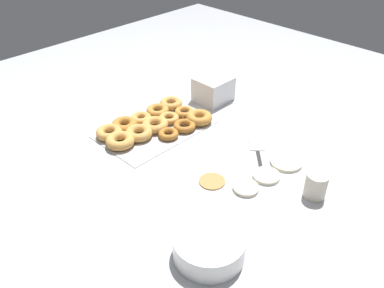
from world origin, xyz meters
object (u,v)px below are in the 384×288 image
object	(u,v)px
pancake_0	(212,181)
spatula	(257,146)
pancake_2	(266,176)
container_stack	(213,89)
paper_cup	(316,185)
pancake_1	(286,162)
pancake_3	(246,188)
donut_tray	(153,124)
batter_bowl	(209,246)

from	to	relation	value
pancake_0	spatula	size ratio (longest dim) A/B	0.43
pancake_2	container_stack	world-z (taller)	container_stack
paper_cup	pancake_2	bearing A→B (deg)	-79.05
pancake_1	pancake_3	distance (m)	0.22
pancake_3	container_stack	size ratio (longest dim) A/B	0.58
pancake_3	container_stack	world-z (taller)	container_stack
container_stack	donut_tray	bearing A→B (deg)	-1.97
pancake_3	container_stack	bearing A→B (deg)	-127.88
pancake_3	pancake_2	bearing A→B (deg)	173.68
container_stack	paper_cup	world-z (taller)	container_stack
pancake_1	pancake_0	bearing A→B (deg)	-24.56
pancake_2	batter_bowl	distance (m)	0.41
paper_cup	spatula	size ratio (longest dim) A/B	0.42
pancake_0	spatula	xyz separation A→B (m)	(-0.28, -0.02, -0.00)
pancake_3	donut_tray	distance (m)	0.52
pancake_1	spatula	xyz separation A→B (m)	(-0.01, -0.14, -0.00)
pancake_1	batter_bowl	xyz separation A→B (m)	(0.52, 0.09, 0.03)
pancake_0	pancake_3	xyz separation A→B (m)	(-0.05, 0.11, 0.00)
pancake_2	paper_cup	distance (m)	0.18
pancake_3	spatula	distance (m)	0.26
pancake_0	donut_tray	distance (m)	0.42
pancake_3	pancake_1	bearing A→B (deg)	175.98
spatula	pancake_0	bearing A→B (deg)	140.37
pancake_1	donut_tray	xyz separation A→B (m)	(0.19, -0.54, 0.01)
paper_cup	spatula	xyz separation A→B (m)	(-0.10, -0.31, -0.04)
container_stack	spatula	bearing A→B (deg)	66.57
donut_tray	container_stack	world-z (taller)	container_stack
batter_bowl	paper_cup	xyz separation A→B (m)	(-0.43, 0.08, 0.01)
pancake_2	donut_tray	distance (m)	0.54
container_stack	spatula	distance (m)	0.42
pancake_0	spatula	world-z (taller)	pancake_0
pancake_3	donut_tray	bearing A→B (deg)	-93.75
pancake_1	spatula	distance (m)	0.14
pancake_0	pancake_2	size ratio (longest dim) A/B	0.95
batter_bowl	spatula	xyz separation A→B (m)	(-0.53, -0.23, -0.03)
pancake_2	donut_tray	size ratio (longest dim) A/B	0.21
donut_tray	spatula	xyz separation A→B (m)	(-0.20, 0.39, -0.02)
batter_bowl	spatula	distance (m)	0.58
pancake_2	donut_tray	bearing A→B (deg)	-82.72
pancake_3	spatula	world-z (taller)	pancake_3
pancake_2	container_stack	xyz separation A→B (m)	(-0.29, -0.52, 0.05)
pancake_2	pancake_3	distance (m)	0.10
pancake_0	pancake_3	size ratio (longest dim) A/B	1.03
donut_tray	paper_cup	bearing A→B (deg)	98.17
pancake_0	container_stack	xyz separation A→B (m)	(-0.45, -0.40, 0.05)
pancake_3	donut_tray	size ratio (longest dim) A/B	0.19
spatula	pancake_2	bearing A→B (deg)	-176.32
pancake_2	donut_tray	world-z (taller)	donut_tray
donut_tray	pancake_1	bearing A→B (deg)	109.10
batter_bowl	container_stack	world-z (taller)	container_stack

